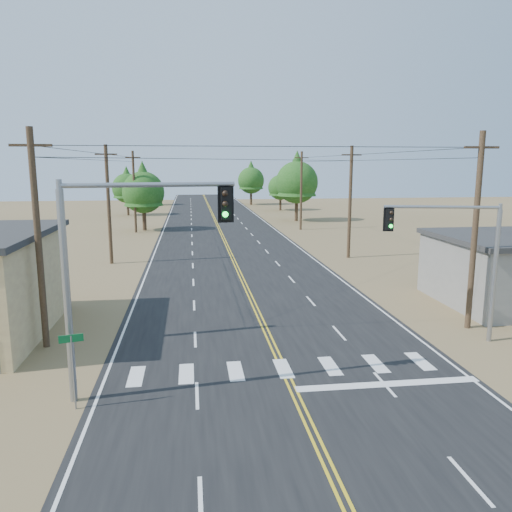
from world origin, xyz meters
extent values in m
plane|color=olive|center=(0.00, 0.00, 0.00)|extent=(220.00, 220.00, 0.00)
cube|color=black|center=(0.00, 30.00, 0.01)|extent=(15.00, 200.00, 0.02)
cylinder|color=#4C3826|center=(-10.50, 12.00, 5.00)|extent=(0.30, 0.30, 10.00)
cube|color=#4C3826|center=(-10.50, 12.00, 9.20)|extent=(1.80, 0.12, 0.12)
cylinder|color=#4C3826|center=(-10.50, 32.00, 5.00)|extent=(0.30, 0.30, 10.00)
cube|color=#4C3826|center=(-10.50, 32.00, 9.20)|extent=(1.80, 0.12, 0.12)
cylinder|color=#4C3826|center=(-10.50, 52.00, 5.00)|extent=(0.30, 0.30, 10.00)
cube|color=#4C3826|center=(-10.50, 52.00, 9.20)|extent=(1.80, 0.12, 0.12)
cylinder|color=#4C3826|center=(10.50, 12.00, 5.00)|extent=(0.30, 0.30, 10.00)
cube|color=#4C3826|center=(10.50, 12.00, 9.20)|extent=(1.80, 0.12, 0.12)
cylinder|color=#4C3826|center=(10.50, 32.00, 5.00)|extent=(0.30, 0.30, 10.00)
cube|color=#4C3826|center=(10.50, 32.00, 9.20)|extent=(1.80, 0.12, 0.12)
cylinder|color=#4C3826|center=(10.50, 52.00, 5.00)|extent=(0.30, 0.30, 10.00)
cube|color=#4C3826|center=(10.50, 52.00, 9.20)|extent=(1.80, 0.12, 0.12)
cylinder|color=gray|center=(-8.00, 6.21, 3.79)|extent=(0.26, 0.26, 7.57)
cylinder|color=gray|center=(-8.00, 6.21, 7.57)|extent=(0.19, 0.19, 0.65)
cylinder|color=gray|center=(-5.04, 6.61, 7.68)|extent=(5.94, 0.98, 0.17)
cube|color=black|center=(-2.40, 6.97, 6.98)|extent=(0.42, 0.37, 1.19)
sphere|color=black|center=(-2.43, 6.78, 7.36)|extent=(0.22, 0.22, 0.22)
sphere|color=black|center=(-2.43, 6.78, 6.98)|extent=(0.22, 0.22, 0.22)
sphere|color=#0CE533|center=(-2.43, 6.78, 6.60)|extent=(0.22, 0.22, 0.22)
cylinder|color=gray|center=(10.44, 10.00, 3.17)|extent=(0.22, 0.22, 6.34)
cylinder|color=gray|center=(10.44, 10.00, 6.34)|extent=(0.16, 0.16, 0.54)
cylinder|color=gray|center=(7.89, 10.62, 6.43)|extent=(5.13, 1.37, 0.14)
cube|color=black|center=(5.61, 11.17, 5.84)|extent=(0.37, 0.34, 1.00)
sphere|color=black|center=(5.64, 11.01, 6.16)|extent=(0.18, 0.18, 0.18)
sphere|color=black|center=(5.64, 11.01, 5.84)|extent=(0.18, 0.18, 0.18)
sphere|color=#0CE533|center=(5.64, 11.01, 5.53)|extent=(0.18, 0.18, 0.18)
cylinder|color=gray|center=(-7.80, 5.55, 1.34)|extent=(0.06, 0.06, 2.68)
cube|color=#0D602B|center=(-7.80, 5.55, 2.57)|extent=(0.79, 0.22, 0.27)
cylinder|color=#3F2D1E|center=(-9.59, 53.79, 1.59)|extent=(0.50, 0.50, 3.18)
cone|color=#1A4D16|center=(-9.59, 53.79, 6.02)|extent=(4.95, 4.95, 5.66)
sphere|color=#1A4D16|center=(-9.59, 53.79, 4.87)|extent=(5.31, 5.31, 5.31)
cylinder|color=#3F2D1E|center=(-14.00, 73.82, 1.47)|extent=(0.40, 0.40, 2.93)
cone|color=#1A4D16|center=(-14.00, 73.82, 5.54)|extent=(4.56, 4.56, 5.22)
sphere|color=#1A4D16|center=(-14.00, 73.82, 4.48)|extent=(4.89, 4.89, 4.89)
cylinder|color=#3F2D1E|center=(-11.50, 94.86, 1.14)|extent=(0.39, 0.39, 2.28)
cone|color=#1A4D16|center=(-11.50, 94.86, 4.30)|extent=(3.54, 3.54, 4.05)
sphere|color=#1A4D16|center=(-11.50, 94.86, 3.48)|extent=(3.80, 3.80, 3.80)
cylinder|color=#3F2D1E|center=(12.06, 62.02, 1.88)|extent=(0.50, 0.50, 3.75)
cone|color=#1A4D16|center=(12.06, 62.02, 7.08)|extent=(5.83, 5.83, 6.67)
sphere|color=#1A4D16|center=(12.06, 62.02, 5.73)|extent=(6.25, 6.25, 6.25)
cylinder|color=#3F2D1E|center=(12.80, 79.63, 1.37)|extent=(0.43, 0.43, 2.75)
cone|color=#1A4D16|center=(12.80, 79.63, 5.19)|extent=(4.27, 4.27, 4.88)
sphere|color=#1A4D16|center=(12.80, 79.63, 4.20)|extent=(4.58, 4.58, 4.58)
cylinder|color=#3F2D1E|center=(9.00, 93.22, 1.65)|extent=(0.49, 0.49, 3.30)
cone|color=#1A4D16|center=(9.00, 93.22, 6.23)|extent=(5.13, 5.13, 5.87)
sphere|color=#1A4D16|center=(9.00, 93.22, 5.04)|extent=(5.50, 5.50, 5.50)
camera|label=1|loc=(-3.68, -11.23, 8.39)|focal=35.00mm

